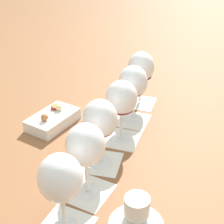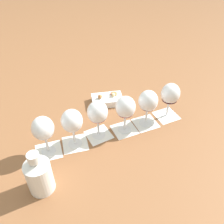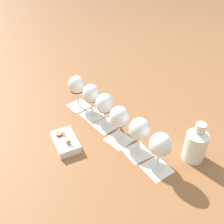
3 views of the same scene
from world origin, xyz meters
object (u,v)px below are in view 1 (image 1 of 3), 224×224
wine_glass_1 (86,148)px  wine_glass_4 (133,84)px  wine_glass_0 (61,181)px  snack_dish (53,119)px  wine_glass_5 (141,69)px  wine_glass_3 (121,100)px  wine_glass_2 (100,121)px

wine_glass_1 → wine_glass_4: (0.33, -0.10, -0.00)m
wine_glass_0 → wine_glass_4: 0.46m
snack_dish → wine_glass_1: bearing=-153.3°
wine_glass_0 → wine_glass_5: size_ratio=1.00×
wine_glass_3 → wine_glass_5: 0.23m
wine_glass_5 → wine_glass_3: bearing=166.7°
wine_glass_4 → wine_glass_5: size_ratio=1.00×
wine_glass_0 → wine_glass_3: same height
wine_glass_3 → snack_dish: size_ratio=0.98×
wine_glass_2 → wine_glass_4: bearing=-19.2°
wine_glass_0 → wine_glass_4: size_ratio=1.00×
wine_glass_0 → wine_glass_3: size_ratio=1.00×
snack_dish → wine_glass_2: bearing=-137.0°
wine_glass_3 → snack_dish: 0.25m
wine_glass_3 → wine_glass_4: same height
wine_glass_1 → wine_glass_2: bearing=-10.1°
wine_glass_2 → wine_glass_4: (0.22, -0.08, -0.00)m
wine_glass_3 → wine_glass_5: bearing=-13.3°
wine_glass_1 → wine_glass_3: 0.24m
wine_glass_1 → wine_glass_3: bearing=-16.6°
wine_glass_1 → wine_glass_5: (0.45, -0.12, 0.00)m
wine_glass_4 → snack_dish: bearing=99.9°
wine_glass_3 → snack_dish: (0.07, 0.21, -0.11)m
wine_glass_1 → wine_glass_3: size_ratio=1.00×
wine_glass_1 → wine_glass_4: 0.35m
wine_glass_5 → snack_dish: wine_glass_5 is taller
wine_glass_4 → wine_glass_5: same height
wine_glass_0 → wine_glass_2: bearing=-13.3°
wine_glass_0 → wine_glass_2: size_ratio=1.00×
wine_glass_1 → wine_glass_4: bearing=-16.2°
wine_glass_1 → snack_dish: 0.34m
wine_glass_2 → wine_glass_5: same height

